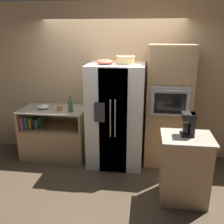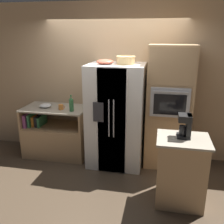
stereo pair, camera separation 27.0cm
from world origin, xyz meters
The scene contains 12 objects.
ground_plane centered at (0.00, 0.00, 0.00)m, with size 20.00×20.00×0.00m, color #4C3D2D.
wall_back centered at (0.00, 0.46, 1.40)m, with size 12.00×0.06×2.80m.
counter_left centered at (-1.07, 0.09, 0.35)m, with size 1.18×0.67×0.95m.
refrigerator centered at (0.11, 0.02, 0.89)m, with size 0.95×0.85×1.78m.
wall_oven centered at (1.00, 0.13, 1.05)m, with size 0.74×0.65×2.10m.
island_counter centered at (1.18, -0.93, 0.48)m, with size 0.68×0.57×0.96m.
wicker_basket centered at (0.26, 0.02, 1.85)m, with size 0.31×0.31×0.13m.
fruit_bowl centered at (-0.07, -0.02, 1.82)m, with size 0.28×0.28×0.08m.
bottle_tall centered at (-0.68, -0.06, 1.08)m, with size 0.08×0.08×0.29m.
mug centered at (-0.90, 0.00, 0.99)m, with size 0.12×0.09×0.09m.
mixing_bowl centered at (-1.23, 0.07, 0.98)m, with size 0.22×0.22×0.07m.
coffee_maker centered at (1.20, -0.88, 1.13)m, with size 0.17×0.20×0.31m.
Camera 2 is at (0.86, -4.04, 2.27)m, focal length 40.00 mm.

